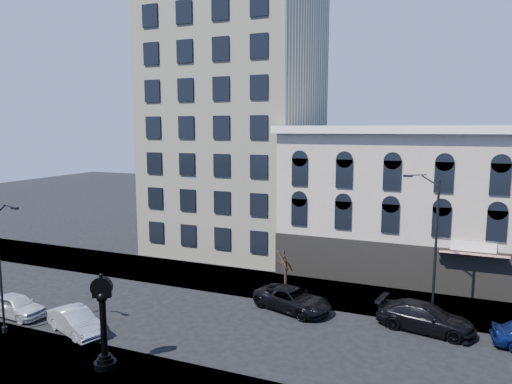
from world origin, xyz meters
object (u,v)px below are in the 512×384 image
at_px(street_clock, 103,325).
at_px(street_lamp_near, 3,235).
at_px(car_near_a, 16,306).
at_px(car_near_b, 76,321).

xyz_separation_m(street_clock, street_lamp_near, (-7.76, 0.89, 3.83)).
bearing_deg(street_lamp_near, street_clock, 1.25).
distance_m(street_lamp_near, car_near_a, 6.31).
distance_m(car_near_a, car_near_b, 5.52).
relative_size(street_clock, car_near_b, 1.10).
relative_size(street_clock, street_lamp_near, 0.62).
bearing_deg(car_near_b, street_lamp_near, 138.94).
xyz_separation_m(street_clock, car_near_b, (-4.47, 2.71, -1.63)).
bearing_deg(street_lamp_near, car_near_b, 36.67).
relative_size(street_lamp_near, car_near_b, 1.78).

